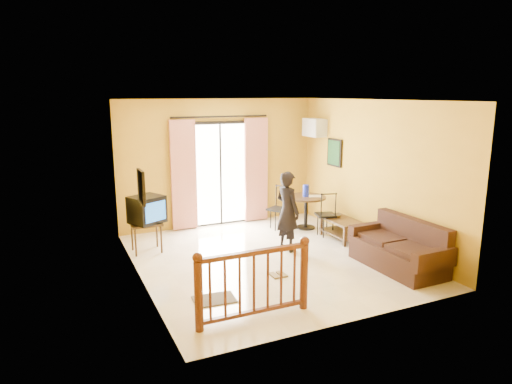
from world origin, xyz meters
name	(u,v)px	position (x,y,z in m)	size (l,w,h in m)	color
ground	(269,259)	(0.00, 0.00, 0.00)	(5.00, 5.00, 0.00)	beige
room_shell	(269,165)	(0.00, 0.00, 1.70)	(5.00, 5.00, 5.00)	white
balcony_door	(221,173)	(0.00, 2.43, 1.19)	(2.25, 0.14, 2.46)	black
tv_table	(146,227)	(-1.90, 1.32, 0.49)	(0.56, 0.47, 0.56)	black
television	(147,209)	(-1.87, 1.31, 0.81)	(0.72, 0.70, 0.50)	black
picture_left	(141,187)	(-2.22, -0.20, 1.55)	(0.05, 0.42, 0.52)	black
dining_table	(306,203)	(1.59, 1.40, 0.56)	(0.86, 0.86, 0.72)	black
water_jug	(306,191)	(1.59, 1.41, 0.84)	(0.14, 0.14, 0.25)	#1221B1
serving_tray	(315,196)	(1.76, 1.30, 0.73)	(0.28, 0.18, 0.02)	silver
dining_chairs	(301,232)	(1.33, 1.16, 0.00)	(1.20, 1.36, 0.95)	black
air_conditioner	(314,128)	(2.09, 1.95, 2.15)	(0.31, 0.60, 0.40)	silver
botanical_print	(334,153)	(2.22, 1.30, 1.65)	(0.05, 0.50, 0.60)	black
coffee_table	(341,226)	(1.85, 0.43, 0.28)	(0.52, 0.94, 0.42)	black
bowl	(336,216)	(1.85, 0.61, 0.45)	(0.19, 0.19, 0.06)	brown
sofa	(400,250)	(1.85, -1.29, 0.31)	(0.83, 1.75, 0.84)	black
standing_person	(288,211)	(0.54, 0.31, 0.76)	(0.55, 0.36, 1.51)	black
stair_balustrade	(254,279)	(-1.15, -1.90, 0.56)	(1.63, 0.13, 1.04)	#471E0F
doormat	(214,299)	(-1.44, -1.15, 0.01)	(0.60, 0.40, 0.02)	#544E43
sandals	(278,275)	(-0.20, -0.75, 0.01)	(0.24, 0.25, 0.03)	brown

